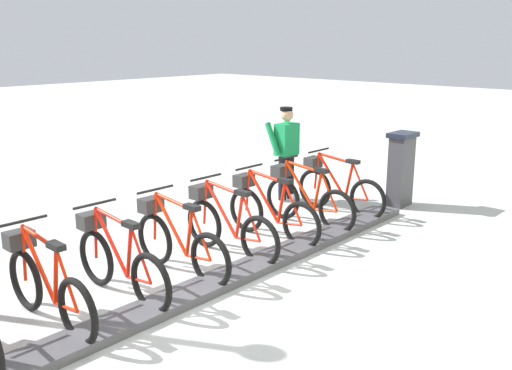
# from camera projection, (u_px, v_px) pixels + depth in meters

# --- Properties ---
(ground_plane) EXTENTS (60.00, 60.00, 0.00)m
(ground_plane) POSITION_uv_depth(u_px,v_px,m) (199.00, 294.00, 6.45)
(ground_plane) COLOR #B4B8B5
(dock_rail_base) EXTENTS (0.44, 8.50, 0.10)m
(dock_rail_base) POSITION_uv_depth(u_px,v_px,m) (199.00, 290.00, 6.44)
(dock_rail_base) COLOR #47474C
(dock_rail_base) RESTS_ON ground
(payment_kiosk) EXTENTS (0.36, 0.52, 1.28)m
(payment_kiosk) POSITION_uv_depth(u_px,v_px,m) (401.00, 168.00, 9.72)
(payment_kiosk) COLOR #38383D
(payment_kiosk) RESTS_ON ground
(bike_docked_0) EXTENTS (1.72, 0.54, 1.02)m
(bike_docked_0) POSITION_uv_depth(u_px,v_px,m) (337.00, 188.00, 9.37)
(bike_docked_0) COLOR black
(bike_docked_0) RESTS_ON ground
(bike_docked_1) EXTENTS (1.72, 0.54, 1.02)m
(bike_docked_1) POSITION_uv_depth(u_px,v_px,m) (305.00, 198.00, 8.76)
(bike_docked_1) COLOR black
(bike_docked_1) RESTS_ON ground
(bike_docked_2) EXTENTS (1.72, 0.54, 1.02)m
(bike_docked_2) POSITION_uv_depth(u_px,v_px,m) (269.00, 210.00, 8.14)
(bike_docked_2) COLOR black
(bike_docked_2) RESTS_ON ground
(bike_docked_3) EXTENTS (1.72, 0.54, 1.02)m
(bike_docked_3) POSITION_uv_depth(u_px,v_px,m) (227.00, 224.00, 7.53)
(bike_docked_3) COLOR black
(bike_docked_3) RESTS_ON ground
(bike_docked_4) EXTENTS (1.72, 0.54, 1.02)m
(bike_docked_4) POSITION_uv_depth(u_px,v_px,m) (177.00, 241.00, 6.91)
(bike_docked_4) COLOR black
(bike_docked_4) RESTS_ON ground
(bike_docked_5) EXTENTS (1.72, 0.54, 1.02)m
(bike_docked_5) POSITION_uv_depth(u_px,v_px,m) (118.00, 260.00, 6.30)
(bike_docked_5) COLOR black
(bike_docked_5) RESTS_ON ground
(bike_docked_6) EXTENTS (1.72, 0.54, 1.02)m
(bike_docked_6) POSITION_uv_depth(u_px,v_px,m) (45.00, 284.00, 5.68)
(bike_docked_6) COLOR black
(bike_docked_6) RESTS_ON ground
(worker_near_rack) EXTENTS (0.47, 0.63, 1.66)m
(worker_near_rack) POSITION_uv_depth(u_px,v_px,m) (286.00, 150.00, 10.02)
(worker_near_rack) COLOR white
(worker_near_rack) RESTS_ON ground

